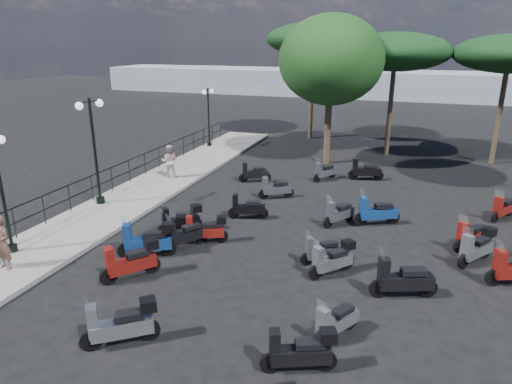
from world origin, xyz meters
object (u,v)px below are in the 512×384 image
(pedestrian_far, at_px, (169,161))
(scooter_17, at_px, (335,322))
(scooter_1, at_px, (131,262))
(scooter_14, at_px, (338,214))
(scooter_2, at_px, (148,241))
(lamp_post_0, at_px, (1,187))
(scooter_6, at_px, (121,325))
(scooter_12, at_px, (300,352))
(pine_2, at_px, (314,39))
(lamp_post_1, at_px, (94,145))
(scooter_15, at_px, (324,172))
(scooter_26, at_px, (471,236))
(scooter_18, at_px, (322,251))
(scooter_21, at_px, (365,171))
(pine_1, at_px, (509,54))
(scooter_7, at_px, (205,230))
(scooter_27, at_px, (503,208))
(lamp_post_2, at_px, (208,113))
(scooter_4, at_px, (254,173))
(broadleaf_tree, at_px, (331,60))
(pine_0, at_px, (395,52))
(scooter_9, at_px, (247,208))
(scooter_25, at_px, (476,248))
(scooter_10, at_px, (275,189))
(woman, at_px, (2,243))
(scooter_3, at_px, (185,235))
(scooter_13, at_px, (332,260))
(scooter_19, at_px, (402,280))
(scooter_20, at_px, (376,212))

(pedestrian_far, bearing_deg, scooter_17, 115.62)
(scooter_1, xyz_separation_m, scooter_14, (5.05, 6.07, -0.10))
(scooter_2, bearing_deg, scooter_17, -137.84)
(lamp_post_0, distance_m, scooter_6, 6.89)
(scooter_12, distance_m, pine_2, 24.86)
(lamp_post_1, relative_size, scooter_15, 3.26)
(scooter_26, bearing_deg, scooter_18, 73.98)
(scooter_21, relative_size, pine_1, 0.25)
(scooter_7, height_order, scooter_27, scooter_27)
(lamp_post_2, xyz_separation_m, scooter_7, (5.91, -13.22, -1.75))
(lamp_post_1, relative_size, scooter_2, 2.55)
(scooter_4, xyz_separation_m, broadleaf_tree, (2.65, 4.72, 5.17))
(lamp_post_0, bearing_deg, pine_0, 43.00)
(lamp_post_1, distance_m, lamp_post_2, 11.38)
(scooter_21, bearing_deg, scooter_9, 137.20)
(pine_0, bearing_deg, scooter_15, -111.44)
(scooter_15, xyz_separation_m, scooter_18, (1.63, -8.81, -0.01))
(broadleaf_tree, bearing_deg, scooter_2, -103.35)
(lamp_post_2, distance_m, scooter_2, 15.59)
(pine_1, bearing_deg, pedestrian_far, -150.82)
(scooter_1, bearing_deg, scooter_4, -53.21)
(scooter_7, relative_size, scooter_12, 0.97)
(pine_0, bearing_deg, scooter_25, -75.04)
(scooter_6, height_order, scooter_27, scooter_6)
(scooter_25, relative_size, pine_1, 0.21)
(scooter_10, bearing_deg, broadleaf_tree, -40.31)
(lamp_post_0, xyz_separation_m, woman, (0.75, -0.96, -1.35))
(scooter_1, height_order, scooter_21, scooter_1)
(scooter_3, relative_size, scooter_14, 1.03)
(pine_0, relative_size, pine_1, 1.02)
(pedestrian_far, relative_size, broadleaf_tree, 0.20)
(scooter_6, relative_size, scooter_26, 1.16)
(scooter_4, relative_size, pine_1, 0.21)
(lamp_post_0, bearing_deg, scooter_14, 15.53)
(scooter_2, height_order, scooter_25, scooter_2)
(scooter_13, height_order, scooter_19, scooter_19)
(scooter_10, height_order, scooter_26, scooter_26)
(woman, distance_m, scooter_13, 9.79)
(pine_2, bearing_deg, scooter_25, -61.71)
(lamp_post_1, relative_size, scooter_25, 2.97)
(scooter_6, height_order, scooter_18, scooter_6)
(scooter_2, height_order, scooter_19, scooter_2)
(woman, distance_m, scooter_1, 3.90)
(scooter_27, bearing_deg, scooter_20, 59.32)
(lamp_post_2, height_order, scooter_27, lamp_post_2)
(scooter_2, bearing_deg, scooter_4, -32.11)
(pedestrian_far, bearing_deg, scooter_3, 103.42)
(broadleaf_tree, bearing_deg, pine_0, 46.01)
(scooter_2, relative_size, broadleaf_tree, 0.21)
(lamp_post_2, bearing_deg, scooter_4, -40.68)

